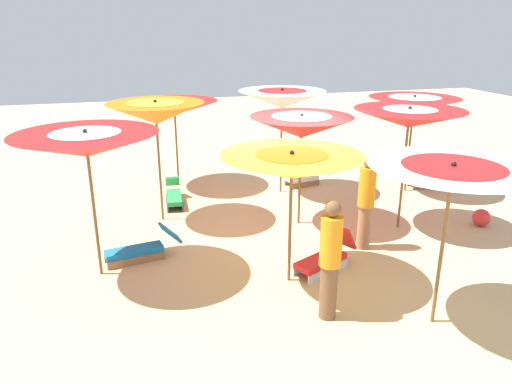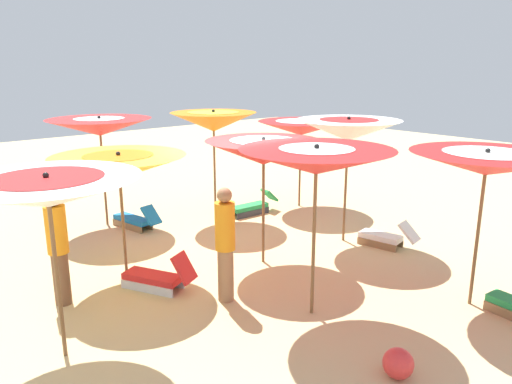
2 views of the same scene
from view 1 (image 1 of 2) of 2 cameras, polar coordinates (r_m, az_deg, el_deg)
name	(u,v)px [view 1 (image 1 of 2)]	position (r m, az deg, el deg)	size (l,w,h in m)	color
ground	(285,228)	(9.92, 3.43, -4.22)	(36.47, 36.47, 0.04)	#D1B57F
beach_umbrella_0	(414,104)	(12.08, 18.05, 9.82)	(2.10, 2.10, 2.36)	brown
beach_umbrella_1	(282,99)	(11.43, 3.07, 10.85)	(2.02, 2.02, 2.52)	brown
beach_umbrella_2	(174,107)	(12.12, -9.55, 9.76)	(2.12, 2.12, 2.21)	brown
beach_umbrella_3	(409,118)	(9.68, 17.52, 8.26)	(2.09, 2.09, 2.46)	brown
beach_umbrella_4	(301,126)	(9.55, 5.35, 7.67)	(2.02, 2.02, 2.29)	brown
beach_umbrella_5	(156,113)	(9.85, -11.69, 9.08)	(1.93, 1.93, 2.52)	brown
beach_umbrella_6	(452,179)	(6.55, 21.99, 1.46)	(2.11, 2.11, 2.31)	brown
beach_umbrella_7	(292,166)	(7.24, 4.20, 3.06)	(2.12, 2.12, 2.16)	brown
beach_umbrella_8	(86,145)	(7.78, -19.30, 5.28)	(2.19, 2.19, 2.43)	brown
lounger_0	(325,258)	(8.27, 8.06, -7.67)	(0.86, 1.25, 0.66)	silver
lounger_1	(174,196)	(11.22, -9.61, -0.47)	(1.29, 0.41, 0.54)	#333338
lounger_2	(433,179)	(13.02, 20.03, 1.44)	(0.47, 1.36, 0.63)	olive
lounger_3	(305,177)	(12.45, 5.83, 1.76)	(0.57, 1.20, 0.58)	olive
lounger_4	(140,249)	(8.75, -13.47, -6.56)	(0.55, 1.36, 0.59)	olive
beachgoer_0	(366,200)	(8.89, 12.80, -0.98)	(0.30, 0.30, 1.76)	#A3704C
beachgoer_1	(330,258)	(6.70, 8.69, -7.70)	(0.30, 0.30, 1.75)	brown
beach_ball	(481,218)	(10.91, 24.93, -2.74)	(0.36, 0.36, 0.36)	red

